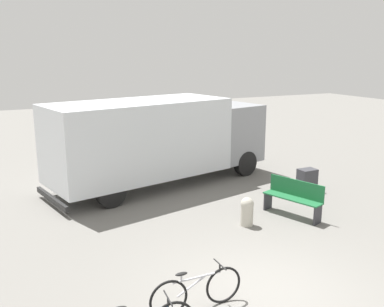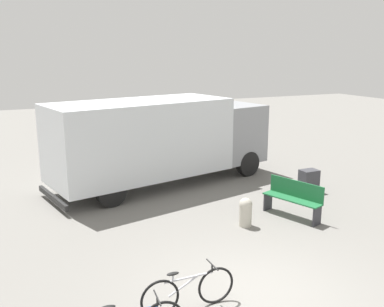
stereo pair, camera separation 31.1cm
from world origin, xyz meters
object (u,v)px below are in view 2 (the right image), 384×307
Objects in this scene: park_bench at (293,197)px; utility_box at (309,181)px; delivery_truck at (161,138)px; bollard_near_bench at (246,211)px; bicycle_middle at (188,291)px.

park_bench is 2.35× the size of utility_box.
park_bench is at bearing -74.96° from delivery_truck.
utility_box is at bearing 25.13° from bollard_near_bench.
bollard_near_bench is 1.04× the size of utility_box.
bicycle_middle is at bearing -144.82° from utility_box.
delivery_truck is 11.01× the size of utility_box.
delivery_truck is 7.51m from bicycle_middle.
delivery_truck is 4.68× the size of park_bench.
delivery_truck reaches higher than bicycle_middle.
bollard_near_bench is at bearing -154.87° from utility_box.
utility_box is (6.09, 4.30, -0.01)m from bicycle_middle.
bollard_near_bench is (2.82, 2.76, 0.04)m from bicycle_middle.
bollard_near_bench is 3.62m from utility_box.
bicycle_middle is 7.46m from utility_box.
bollard_near_bench is (0.67, -4.33, -1.18)m from delivery_truck.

